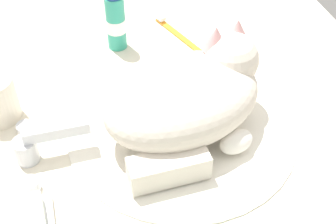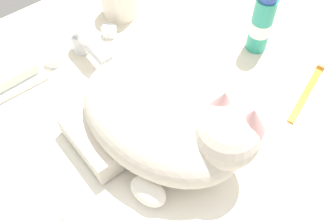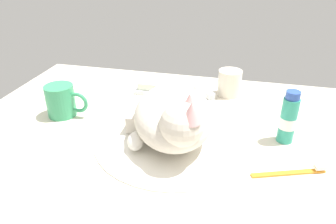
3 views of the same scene
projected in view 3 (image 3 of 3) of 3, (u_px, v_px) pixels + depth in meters
ground_plane at (173, 144)px, 77.49cm from camera, size 110.00×82.50×3.00cm
sink_basin at (173, 138)px, 76.61cm from camera, size 37.36×37.36×0.69cm
faucet at (190, 90)px, 95.13cm from camera, size 14.70×11.78×6.01cm
cat at (173, 117)px, 72.39cm from camera, size 23.85×29.43×14.91cm
coffee_mug at (62, 101)px, 85.45cm from camera, size 11.66×7.56×8.58cm
rinse_cup at (230, 83)px, 97.06cm from camera, size 6.97×6.97×7.86cm
soap_dish at (151, 90)px, 100.56cm from camera, size 9.00×6.40×1.20cm
soap_bar at (151, 85)px, 99.78cm from camera, size 7.47×4.61×2.10cm
toothpaste_bottle at (288, 119)px, 73.51cm from camera, size 3.81×3.81×12.79cm
toothbrush at (293, 172)px, 65.26cm from camera, size 15.03×6.57×1.60cm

